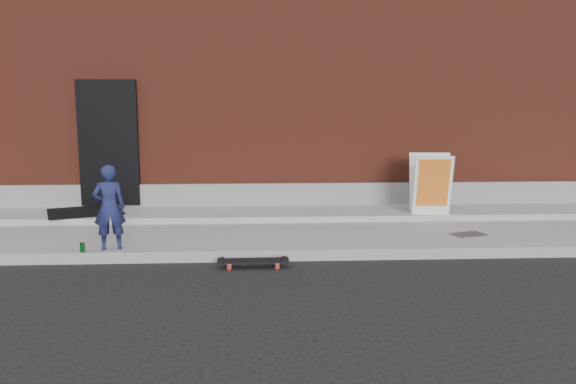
{
  "coord_description": "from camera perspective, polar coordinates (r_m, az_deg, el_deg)",
  "views": [
    {
      "loc": [
        0.09,
        -7.26,
        2.04
      ],
      "look_at": [
        0.51,
        0.8,
        0.82
      ],
      "focal_mm": 35.0,
      "sensor_mm": 36.0,
      "label": 1
    }
  ],
  "objects": [
    {
      "name": "utility_plate",
      "position": [
        8.82,
        17.88,
        -4.13
      ],
      "size": [
        0.55,
        0.44,
        0.01
      ],
      "primitive_type": "cube",
      "rotation": [
        0.0,
        0.0,
        0.31
      ],
      "color": "#58585E",
      "rests_on": "sidewalk"
    },
    {
      "name": "skateboard",
      "position": [
        7.26,
        -3.55,
        -7.04
      ],
      "size": [
        0.88,
        0.24,
        0.1
      ],
      "color": "red",
      "rests_on": "ground"
    },
    {
      "name": "ground",
      "position": [
        7.54,
        -3.55,
        -7.1
      ],
      "size": [
        80.0,
        80.0,
        0.0
      ],
      "primitive_type": "plane",
      "color": "black",
      "rests_on": "ground"
    },
    {
      "name": "soda_can",
      "position": [
        7.88,
        -20.16,
        -5.32
      ],
      "size": [
        0.08,
        0.08,
        0.13
      ],
      "primitive_type": "cylinder",
      "rotation": [
        0.0,
        0.0,
        0.3
      ],
      "color": "#197F35",
      "rests_on": "sidewalk"
    },
    {
      "name": "sidewalk",
      "position": [
        8.97,
        -3.47,
        -4.05
      ],
      "size": [
        20.0,
        3.0,
        0.15
      ],
      "primitive_type": "cube",
      "color": "gray",
      "rests_on": "ground"
    },
    {
      "name": "apron",
      "position": [
        9.83,
        -3.43,
        -2.19
      ],
      "size": [
        20.0,
        1.2,
        0.1
      ],
      "primitive_type": "cube",
      "color": "gray",
      "rests_on": "sidewalk"
    },
    {
      "name": "child",
      "position": [
        7.83,
        -17.7,
        -1.49
      ],
      "size": [
        0.47,
        0.36,
        1.14
      ],
      "primitive_type": "imported",
      "rotation": [
        0.0,
        0.0,
        3.37
      ],
      "color": "#191E48",
      "rests_on": "sidewalk"
    },
    {
      "name": "pizza_sign",
      "position": [
        9.76,
        14.27,
        0.85
      ],
      "size": [
        0.69,
        0.8,
        1.03
      ],
      "color": "white",
      "rests_on": "apron"
    },
    {
      "name": "doormat",
      "position": [
        10.23,
        -19.92,
        -1.89
      ],
      "size": [
        1.46,
        1.33,
        0.03
      ],
      "primitive_type": "cube",
      "rotation": [
        0.0,
        0.0,
        0.38
      ],
      "color": "black",
      "rests_on": "apron"
    },
    {
      "name": "building",
      "position": [
        14.26,
        -3.38,
        10.44
      ],
      "size": [
        20.0,
        8.1,
        5.0
      ],
      "color": "maroon",
      "rests_on": "ground"
    }
  ]
}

